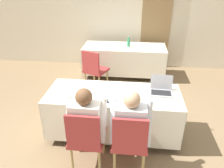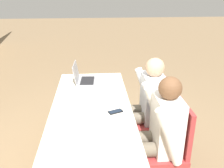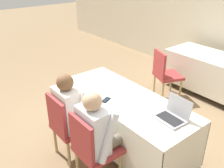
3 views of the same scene
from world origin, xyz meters
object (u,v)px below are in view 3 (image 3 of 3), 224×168
chair_far_spare (165,73)px  cell_phone (106,100)px  chair_near_left (67,124)px  person_checkered_shirt (73,110)px  laptop (172,115)px  person_white_shirt (99,132)px  chair_near_right (92,147)px

chair_far_spare → cell_phone: bearing=128.2°
chair_far_spare → chair_near_left: bearing=120.2°
chair_near_left → person_checkered_shirt: 0.19m
laptop → person_white_shirt: 0.81m
cell_phone → person_white_shirt: 0.52m
cell_phone → chair_near_left: 0.57m
chair_near_left → chair_far_spare: (-0.29, 2.16, 0.00)m
laptop → person_checkered_shirt: size_ratio=0.29×
chair_near_left → chair_far_spare: size_ratio=1.00×
cell_phone → chair_far_spare: chair_far_spare is taller
chair_near_left → chair_near_right: 0.54m
person_checkered_shirt → cell_phone: bearing=-116.7°
chair_far_spare → person_white_shirt: 2.23m
chair_near_right → person_white_shirt: (0.00, 0.10, 0.16)m
chair_near_left → chair_near_right: same height
chair_near_right → person_checkered_shirt: (-0.54, 0.10, 0.16)m
cell_phone → chair_near_left: size_ratio=0.17×
person_checkered_shirt → chair_far_spare: bearing=-81.9°
person_white_shirt → chair_far_spare: bearing=-68.0°
chair_near_right → person_white_shirt: 0.19m
laptop → cell_phone: 0.84m
cell_phone → person_checkered_shirt: bearing=-138.8°
chair_near_right → chair_far_spare: same height
person_checkered_shirt → laptop: bearing=-144.7°
cell_phone → chair_near_right: size_ratio=0.17×
person_checkered_shirt → chair_near_right: bearing=169.2°
chair_far_spare → person_white_shirt: person_white_shirt is taller
cell_phone → chair_far_spare: 1.78m
cell_phone → chair_near_left: chair_near_left is taller
chair_near_right → chair_far_spare: 2.32m
cell_phone → person_checkered_shirt: (-0.18, -0.37, -0.10)m
chair_far_spare → person_checkered_shirt: bearing=120.6°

